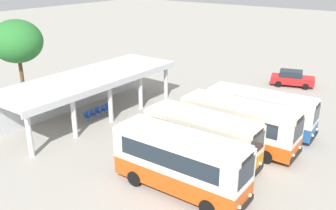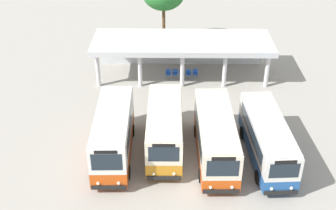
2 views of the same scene
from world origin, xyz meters
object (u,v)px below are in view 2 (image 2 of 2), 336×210
waiting_chair_middle_seat (182,73)px  waiting_chair_fifth_seat (195,73)px  city_bus_second_in_row (165,128)px  waiting_chair_end_by_column (168,73)px  waiting_chair_fourth_seat (189,73)px  city_bus_middle_cream (216,136)px  city_bus_fourth_amber (267,138)px  waiting_chair_second_from_end (175,73)px  city_bus_nearest_orange (113,133)px

waiting_chair_middle_seat → waiting_chair_fifth_seat: same height
city_bus_second_in_row → waiting_chair_fifth_seat: size_ratio=8.56×
waiting_chair_end_by_column → waiting_chair_middle_seat: bearing=1.6°
city_bus_second_in_row → waiting_chair_fourth_seat: bearing=79.6°
waiting_chair_end_by_column → waiting_chair_middle_seat: size_ratio=1.00×
city_bus_middle_cream → waiting_chair_end_by_column: city_bus_middle_cream is taller
city_bus_fourth_amber → waiting_chair_end_by_column: (-6.55, 11.56, -1.14)m
city_bus_fourth_amber → waiting_chair_second_from_end: size_ratio=9.37×
city_bus_middle_cream → waiting_chair_fourth_seat: (-1.40, 11.43, -1.23)m
city_bus_nearest_orange → city_bus_fourth_amber: city_bus_nearest_orange is taller
waiting_chair_fourth_seat → city_bus_second_in_row: bearing=-100.4°
waiting_chair_fourth_seat → waiting_chair_fifth_seat: 0.60m
city_bus_middle_cream → city_bus_nearest_orange: bearing=179.2°
waiting_chair_end_by_column → city_bus_fourth_amber: bearing=-60.5°
waiting_chair_middle_seat → waiting_chair_fourth_seat: (0.60, -0.06, 0.00)m
city_bus_nearest_orange → waiting_chair_fourth_seat: 12.58m
city_bus_nearest_orange → waiting_chair_end_by_column: 11.96m
waiting_chair_middle_seat → city_bus_second_in_row: bearing=-97.2°
waiting_chair_middle_seat → waiting_chair_fifth_seat: bearing=0.7°
city_bus_second_in_row → waiting_chair_fourth_seat: size_ratio=8.56×
waiting_chair_second_from_end → waiting_chair_fourth_seat: same height
city_bus_nearest_orange → city_bus_fourth_amber: (10.05, -0.20, -0.19)m
city_bus_nearest_orange → waiting_chair_middle_seat: 12.40m
city_bus_second_in_row → waiting_chair_second_from_end: size_ratio=8.56×
waiting_chair_end_by_column → waiting_chair_fourth_seat: same height
waiting_chair_fourth_seat → city_bus_fourth_amber: bearing=-67.6°
waiting_chair_fifth_seat → waiting_chair_middle_seat: bearing=-179.3°
waiting_chair_end_by_column → waiting_chair_middle_seat: same height
waiting_chair_end_by_column → waiting_chair_second_from_end: size_ratio=1.00×
city_bus_fourth_amber → city_bus_second_in_row: bearing=172.0°
city_bus_middle_cream → waiting_chair_middle_seat: 11.73m
waiting_chair_middle_seat → waiting_chair_fifth_seat: size_ratio=1.00×
city_bus_nearest_orange → city_bus_fourth_amber: 10.05m
city_bus_middle_cream → waiting_chair_fourth_seat: bearing=97.0°
city_bus_nearest_orange → waiting_chair_end_by_column: size_ratio=8.94×
city_bus_fourth_amber → waiting_chair_fourth_seat: city_bus_fourth_amber is taller
city_bus_nearest_orange → waiting_chair_end_by_column: bearing=72.9°
waiting_chair_fifth_seat → waiting_chair_fourth_seat: bearing=-172.8°
city_bus_fourth_amber → waiting_chair_end_by_column: city_bus_fourth_amber is taller
city_bus_second_in_row → waiting_chair_middle_seat: 10.81m
city_bus_second_in_row → waiting_chair_fifth_seat: (2.55, 10.66, -1.25)m
waiting_chair_fourth_seat → waiting_chair_fifth_seat: size_ratio=1.00×
city_bus_second_in_row → waiting_chair_fifth_seat: city_bus_second_in_row is taller
city_bus_middle_cream → waiting_chair_fifth_seat: size_ratio=9.38×
city_bus_nearest_orange → waiting_chair_middle_seat: (4.70, 11.39, -1.33)m
city_bus_second_in_row → waiting_chair_second_from_end: bearing=86.0°
waiting_chair_middle_seat → waiting_chair_fifth_seat: 1.20m
city_bus_second_in_row → waiting_chair_middle_seat: (1.35, 10.65, -1.25)m
city_bus_second_in_row → waiting_chair_second_from_end: city_bus_second_in_row is taller
waiting_chair_end_by_column → waiting_chair_fourth_seat: bearing=-0.8°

